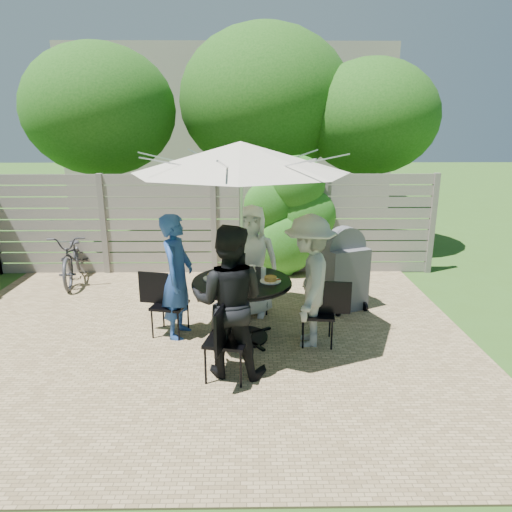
{
  "coord_description": "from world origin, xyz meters",
  "views": [
    {
      "loc": [
        0.67,
        -5.15,
        2.65
      ],
      "look_at": [
        0.74,
        0.42,
        1.06
      ],
      "focal_mm": 32.0,
      "sensor_mm": 36.0,
      "label": 1
    }
  ],
  "objects_px": {
    "chair_back": "(253,292)",
    "person_right": "(309,282)",
    "plate_right": "(270,280)",
    "syrup_jug": "(238,273)",
    "person_front": "(229,302)",
    "person_back": "(251,261)",
    "chair_front": "(227,356)",
    "chair_left": "(169,317)",
    "glass_back": "(237,268)",
    "patio_table": "(242,299)",
    "plate_left": "(213,277)",
    "plate_front": "(237,288)",
    "umbrella": "(241,157)",
    "bbq_grill": "(343,272)",
    "glass_left": "(219,277)",
    "coffee_cup": "(252,271)",
    "plate_back": "(246,270)",
    "bicycle": "(74,256)",
    "person_left": "(177,277)",
    "glass_right": "(263,273)",
    "chair_right": "(318,325)"
  },
  "relations": [
    {
      "from": "plate_front",
      "to": "glass_right",
      "type": "bearing_deg",
      "value": 52.22
    },
    {
      "from": "plate_left",
      "to": "plate_right",
      "type": "xyz_separation_m",
      "value": [
        0.71,
        -0.11,
        0.0
      ]
    },
    {
      "from": "umbrella",
      "to": "chair_left",
      "type": "bearing_deg",
      "value": 171.34
    },
    {
      "from": "plate_left",
      "to": "glass_back",
      "type": "xyz_separation_m",
      "value": [
        0.29,
        0.22,
        0.05
      ]
    },
    {
      "from": "patio_table",
      "to": "glass_left",
      "type": "relative_size",
      "value": 9.98
    },
    {
      "from": "plate_back",
      "to": "bbq_grill",
      "type": "distance_m",
      "value": 1.6
    },
    {
      "from": "plate_front",
      "to": "syrup_jug",
      "type": "bearing_deg",
      "value": 89.73
    },
    {
      "from": "chair_left",
      "to": "plate_left",
      "type": "height_order",
      "value": "plate_left"
    },
    {
      "from": "chair_back",
      "to": "plate_back",
      "type": "xyz_separation_m",
      "value": [
        -0.09,
        -0.6,
        0.54
      ]
    },
    {
      "from": "person_left",
      "to": "person_front",
      "type": "distance_m",
      "value": 1.17
    },
    {
      "from": "glass_right",
      "to": "plate_front",
      "type": "bearing_deg",
      "value": -127.78
    },
    {
      "from": "umbrella",
      "to": "chair_back",
      "type": "bearing_deg",
      "value": 81.52
    },
    {
      "from": "person_right",
      "to": "syrup_jug",
      "type": "relative_size",
      "value": 10.34
    },
    {
      "from": "umbrella",
      "to": "coffee_cup",
      "type": "height_order",
      "value": "umbrella"
    },
    {
      "from": "glass_back",
      "to": "bbq_grill",
      "type": "relative_size",
      "value": 0.11
    },
    {
      "from": "plate_left",
      "to": "coffee_cup",
      "type": "bearing_deg",
      "value": 16.96
    },
    {
      "from": "glass_right",
      "to": "bicycle",
      "type": "xyz_separation_m",
      "value": [
        -3.28,
        2.31,
        -0.43
      ]
    },
    {
      "from": "patio_table",
      "to": "plate_left",
      "type": "height_order",
      "value": "plate_left"
    },
    {
      "from": "chair_left",
      "to": "glass_back",
      "type": "bearing_deg",
      "value": 20.94
    },
    {
      "from": "plate_right",
      "to": "glass_left",
      "type": "distance_m",
      "value": 0.63
    },
    {
      "from": "plate_right",
      "to": "chair_left",
      "type": "bearing_deg",
      "value": 171.36
    },
    {
      "from": "plate_left",
      "to": "glass_back",
      "type": "height_order",
      "value": "glass_back"
    },
    {
      "from": "chair_right",
      "to": "coffee_cup",
      "type": "height_order",
      "value": "coffee_cup"
    },
    {
      "from": "chair_right",
      "to": "glass_back",
      "type": "height_order",
      "value": "glass_back"
    },
    {
      "from": "person_left",
      "to": "person_back",
      "type": "bearing_deg",
      "value": -45.0
    },
    {
      "from": "plate_right",
      "to": "syrup_jug",
      "type": "height_order",
      "value": "syrup_jug"
    },
    {
      "from": "chair_back",
      "to": "glass_left",
      "type": "bearing_deg",
      "value": -20.76
    },
    {
      "from": "person_front",
      "to": "chair_right",
      "type": "height_order",
      "value": "person_front"
    },
    {
      "from": "umbrella",
      "to": "chair_back",
      "type": "distance_m",
      "value": 2.23
    },
    {
      "from": "umbrella",
      "to": "chair_left",
      "type": "relative_size",
      "value": 3.42
    },
    {
      "from": "chair_left",
      "to": "plate_back",
      "type": "distance_m",
      "value": 1.18
    },
    {
      "from": "person_front",
      "to": "person_back",
      "type": "bearing_deg",
      "value": -90.0
    },
    {
      "from": "glass_back",
      "to": "bbq_grill",
      "type": "height_order",
      "value": "bbq_grill"
    },
    {
      "from": "chair_left",
      "to": "syrup_jug",
      "type": "relative_size",
      "value": 5.33
    },
    {
      "from": "person_back",
      "to": "plate_right",
      "type": "xyz_separation_m",
      "value": [
        0.23,
        -0.87,
        0.02
      ]
    },
    {
      "from": "person_front",
      "to": "chair_right",
      "type": "relative_size",
      "value": 2.02
    },
    {
      "from": "plate_back",
      "to": "bicycle",
      "type": "height_order",
      "value": "bicycle"
    },
    {
      "from": "chair_left",
      "to": "coffee_cup",
      "type": "height_order",
      "value": "coffee_cup"
    },
    {
      "from": "umbrella",
      "to": "plate_left",
      "type": "height_order",
      "value": "umbrella"
    },
    {
      "from": "chair_back",
      "to": "person_right",
      "type": "height_order",
      "value": "person_right"
    },
    {
      "from": "glass_left",
      "to": "coffee_cup",
      "type": "xyz_separation_m",
      "value": [
        0.4,
        0.27,
        -0.01
      ]
    },
    {
      "from": "plate_back",
      "to": "glass_left",
      "type": "height_order",
      "value": "glass_left"
    },
    {
      "from": "plate_left",
      "to": "plate_right",
      "type": "relative_size",
      "value": 1.0
    },
    {
      "from": "chair_back",
      "to": "chair_left",
      "type": "xyz_separation_m",
      "value": [
        -1.1,
        -0.81,
        -0.04
      ]
    },
    {
      "from": "syrup_jug",
      "to": "chair_front",
      "type": "bearing_deg",
      "value": -95.27
    },
    {
      "from": "chair_left",
      "to": "plate_left",
      "type": "bearing_deg",
      "value": 4.09
    },
    {
      "from": "umbrella",
      "to": "bbq_grill",
      "type": "distance_m",
      "value": 2.5
    },
    {
      "from": "umbrella",
      "to": "plate_back",
      "type": "bearing_deg",
      "value": 81.4
    },
    {
      "from": "chair_front",
      "to": "patio_table",
      "type": "bearing_deg",
      "value": 3.23
    },
    {
      "from": "bicycle",
      "to": "bbq_grill",
      "type": "bearing_deg",
      "value": -27.45
    }
  ]
}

